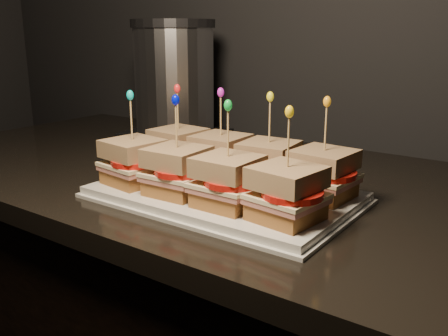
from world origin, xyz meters
The scene contains 63 objects.
granite_slab centered at (-0.48, 1.66, 0.92)m, with size 2.24×0.71×0.04m, color black.
platter centered at (-0.75, 1.52, 0.95)m, with size 0.41×0.26×0.02m, color silver.
platter_rim centered at (-0.75, 1.52, 0.94)m, with size 0.43×0.27×0.01m, color silver.
sandwich_0_bread_bot centered at (-0.90, 1.58, 0.97)m, with size 0.08×0.08×0.02m, color brown.
sandwich_0_ham centered at (-0.90, 1.58, 0.99)m, with size 0.09×0.09×0.01m, color #B3675C.
sandwich_0_cheese centered at (-0.90, 1.58, 0.99)m, with size 0.09×0.09×0.01m, color #FFEBB0.
sandwich_0_tomato centered at (-0.89, 1.57, 1.00)m, with size 0.08×0.08×0.01m, color red.
sandwich_0_bread_top centered at (-0.90, 1.58, 1.02)m, with size 0.09×0.09×0.03m, color brown.
sandwich_0_pick centered at (-0.90, 1.58, 1.06)m, with size 0.00×0.00×0.09m, color tan.
sandwich_0_frill centered at (-0.90, 1.58, 1.11)m, with size 0.01×0.01×0.02m, color red.
sandwich_1_bread_bot centered at (-0.80, 1.58, 0.97)m, with size 0.08×0.08×0.02m, color brown.
sandwich_1_ham centered at (-0.80, 1.58, 0.99)m, with size 0.09×0.09×0.01m, color #B3675C.
sandwich_1_cheese centered at (-0.80, 1.58, 0.99)m, with size 0.09×0.09×0.01m, color #FFEBB0.
sandwich_1_tomato centered at (-0.79, 1.57, 1.00)m, with size 0.08×0.08×0.01m, color red.
sandwich_1_bread_top centered at (-0.80, 1.58, 1.02)m, with size 0.09×0.09×0.03m, color brown.
sandwich_1_pick centered at (-0.80, 1.58, 1.06)m, with size 0.00×0.00×0.09m, color tan.
sandwich_1_frill centered at (-0.80, 1.58, 1.11)m, with size 0.01×0.01×0.02m, color #C61FC0.
sandwich_2_bread_bot centered at (-0.70, 1.58, 0.97)m, with size 0.08×0.08×0.02m, color brown.
sandwich_2_ham centered at (-0.70, 1.58, 0.99)m, with size 0.09×0.09×0.01m, color #B3675C.
sandwich_2_cheese centered at (-0.70, 1.58, 0.99)m, with size 0.09×0.09×0.01m, color #FFEBB0.
sandwich_2_tomato centered at (-0.69, 1.57, 1.00)m, with size 0.08×0.08×0.01m, color red.
sandwich_2_bread_top centered at (-0.70, 1.58, 1.02)m, with size 0.09×0.09×0.03m, color brown.
sandwich_2_pick centered at (-0.70, 1.58, 1.06)m, with size 0.00×0.00×0.09m, color tan.
sandwich_2_frill centered at (-0.70, 1.58, 1.11)m, with size 0.01×0.01×0.02m, color yellow.
sandwich_3_bread_bot centered at (-0.60, 1.58, 0.97)m, with size 0.08×0.08×0.02m, color brown.
sandwich_3_ham centered at (-0.60, 1.58, 0.99)m, with size 0.09×0.09×0.01m, color #B3675C.
sandwich_3_cheese centered at (-0.60, 1.58, 0.99)m, with size 0.09×0.09×0.01m, color #FFEBB0.
sandwich_3_tomato centered at (-0.59, 1.57, 1.00)m, with size 0.08×0.08×0.01m, color red.
sandwich_3_bread_top centered at (-0.60, 1.58, 1.02)m, with size 0.09×0.09×0.03m, color brown.
sandwich_3_pick centered at (-0.60, 1.58, 1.06)m, with size 0.00×0.00×0.09m, color tan.
sandwich_3_frill centered at (-0.60, 1.58, 1.11)m, with size 0.01×0.01×0.02m, color orange.
sandwich_4_bread_bot centered at (-0.90, 1.46, 0.97)m, with size 0.08×0.08×0.02m, color brown.
sandwich_4_ham centered at (-0.90, 1.46, 0.99)m, with size 0.09×0.09×0.01m, color #B3675C.
sandwich_4_cheese centered at (-0.90, 1.46, 0.99)m, with size 0.09×0.09×0.01m, color #FFEBB0.
sandwich_4_tomato centered at (-0.89, 1.46, 1.00)m, with size 0.08×0.08×0.01m, color red.
sandwich_4_bread_top centered at (-0.90, 1.46, 1.02)m, with size 0.09×0.09×0.03m, color brown.
sandwich_4_pick centered at (-0.90, 1.46, 1.06)m, with size 0.00×0.00×0.09m, color tan.
sandwich_4_frill centered at (-0.90, 1.46, 1.11)m, with size 0.01×0.01×0.02m, color #09BBB0.
sandwich_5_bread_bot centered at (-0.80, 1.46, 0.97)m, with size 0.08×0.08×0.02m, color brown.
sandwich_5_ham centered at (-0.80, 1.46, 0.99)m, with size 0.09×0.09×0.01m, color #B3675C.
sandwich_5_cheese centered at (-0.80, 1.46, 0.99)m, with size 0.09×0.09×0.01m, color #FFEBB0.
sandwich_5_tomato centered at (-0.79, 1.46, 1.00)m, with size 0.08×0.08×0.01m, color red.
sandwich_5_bread_top centered at (-0.80, 1.46, 1.02)m, with size 0.09×0.09×0.03m, color brown.
sandwich_5_pick centered at (-0.80, 1.46, 1.06)m, with size 0.00×0.00×0.09m, color tan.
sandwich_5_frill centered at (-0.80, 1.46, 1.11)m, with size 0.01×0.01×0.02m, color #020AD5.
sandwich_6_bread_bot centered at (-0.70, 1.46, 0.97)m, with size 0.08×0.08×0.02m, color brown.
sandwich_6_ham centered at (-0.70, 1.46, 0.99)m, with size 0.09×0.09×0.01m, color #B3675C.
sandwich_6_cheese centered at (-0.70, 1.46, 0.99)m, with size 0.09×0.09×0.01m, color #FFEBB0.
sandwich_6_tomato centered at (-0.69, 1.46, 1.00)m, with size 0.08×0.08×0.01m, color red.
sandwich_6_bread_top centered at (-0.70, 1.46, 1.02)m, with size 0.09×0.09×0.03m, color brown.
sandwich_6_pick centered at (-0.70, 1.46, 1.06)m, with size 0.00×0.00×0.09m, color tan.
sandwich_6_frill centered at (-0.70, 1.46, 1.11)m, with size 0.01×0.01×0.02m, color green.
sandwich_7_bread_bot centered at (-0.60, 1.46, 0.97)m, with size 0.08×0.08×0.02m, color brown.
sandwich_7_ham centered at (-0.60, 1.46, 0.99)m, with size 0.09×0.09×0.01m, color #B3675C.
sandwich_7_cheese centered at (-0.60, 1.46, 0.99)m, with size 0.09×0.09×0.01m, color #FFEBB0.
sandwich_7_tomato centered at (-0.59, 1.46, 1.00)m, with size 0.08×0.08×0.01m, color red.
sandwich_7_bread_top centered at (-0.60, 1.46, 1.02)m, with size 0.09×0.09×0.03m, color brown.
sandwich_7_pick centered at (-0.60, 1.46, 1.06)m, with size 0.00×0.00×0.09m, color tan.
sandwich_7_frill centered at (-0.60, 1.46, 1.11)m, with size 0.01×0.01×0.02m, color yellow.
appliance_base centered at (-1.11, 1.81, 0.95)m, with size 0.23×0.19×0.03m, color #262628.
appliance_body centered at (-1.11, 1.81, 1.09)m, with size 0.19×0.19×0.25m, color silver.
appliance_lid centered at (-1.11, 1.81, 1.23)m, with size 0.20×0.20×0.02m, color #262628.
appliance centered at (-1.11, 1.81, 1.09)m, with size 0.23×0.19×0.30m, color silver, non-canonical shape.
Camera 1 is at (-0.30, 0.88, 1.21)m, focal length 40.00 mm.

